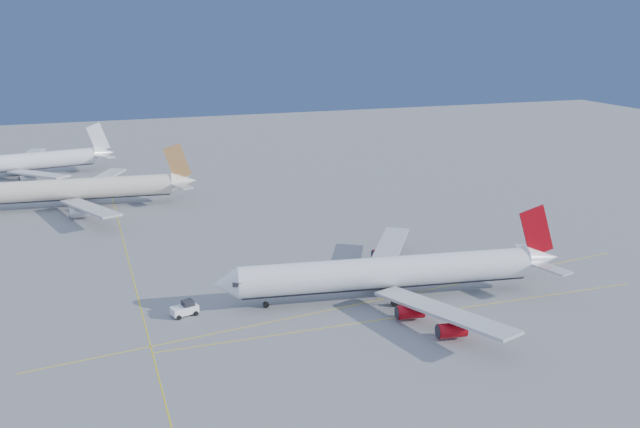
{
  "coord_description": "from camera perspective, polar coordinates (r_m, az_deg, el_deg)",
  "views": [
    {
      "loc": [
        -48.1,
        -116.35,
        49.79
      ],
      "look_at": [
        2.1,
        29.14,
        7.0
      ],
      "focal_mm": 40.0,
      "sensor_mm": 36.0,
      "label": 1
    }
  ],
  "objects": [
    {
      "name": "ground",
      "position": [
        135.39,
        3.2,
        -6.07
      ],
      "size": [
        500.0,
        500.0,
        0.0
      ],
      "primitive_type": "plane",
      "color": "slate",
      "rests_on": "ground"
    },
    {
      "name": "pushback_tug",
      "position": [
        125.96,
        -10.73,
        -7.45
      ],
      "size": [
        4.95,
        3.71,
        2.54
      ],
      "rotation": [
        0.0,
        0.0,
        0.27
      ],
      "color": "white",
      "rests_on": "ground"
    },
    {
      "name": "taxiway_lines",
      "position": [
        136.55,
        -3.57,
        -5.87
      ],
      "size": [
        118.86,
        140.0,
        0.02
      ],
      "color": "#DAC10C",
      "rests_on": "ground"
    },
    {
      "name": "airliner_etihad",
      "position": [
        202.23,
        -18.67,
        1.91
      ],
      "size": [
        62.64,
        57.64,
        16.34
      ],
      "rotation": [
        0.0,
        0.0,
        -0.09
      ],
      "color": "beige",
      "rests_on": "ground"
    },
    {
      "name": "airliner_virgin",
      "position": [
        130.63,
        5.97,
        -4.67
      ],
      "size": [
        65.3,
        58.23,
        16.12
      ],
      "rotation": [
        0.0,
        0.0,
        -0.13
      ],
      "color": "white",
      "rests_on": "ground"
    },
    {
      "name": "airliner_third",
      "position": [
        247.34,
        -22.81,
        3.84
      ],
      "size": [
        59.09,
        53.9,
        15.89
      ],
      "rotation": [
        0.0,
        0.0,
        0.17
      ],
      "color": "white",
      "rests_on": "ground"
    }
  ]
}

